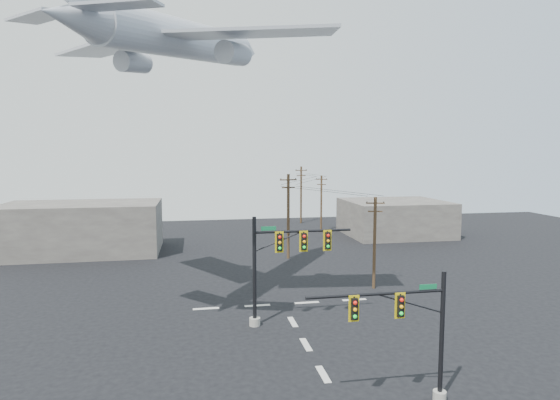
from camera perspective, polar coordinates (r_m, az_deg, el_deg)
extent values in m
plane|color=black|center=(27.20, 5.29, -20.40)|extent=(120.00, 120.00, 0.00)
cube|color=beige|center=(27.19, 5.29, -20.38)|extent=(0.40, 2.00, 0.01)
cube|color=beige|center=(30.71, 3.18, -17.18)|extent=(0.40, 2.00, 0.01)
cube|color=beige|center=(34.33, 1.56, -14.63)|extent=(0.40, 2.00, 0.01)
cube|color=beige|center=(37.44, -9.02, -12.93)|extent=(2.00, 0.40, 0.01)
cube|color=beige|center=(37.73, -2.78, -12.72)|extent=(2.00, 0.40, 0.01)
cube|color=beige|center=(38.43, 3.28, -12.37)|extent=(2.00, 0.40, 0.01)
cube|color=beige|center=(39.53, 9.05, -11.91)|extent=(2.00, 0.40, 0.01)
cylinder|color=gray|center=(25.83, 18.87, -21.63)|extent=(0.64, 0.64, 0.46)
cylinder|color=black|center=(24.62, 19.11, -15.46)|extent=(0.22, 0.22, 6.41)
cylinder|color=black|center=(22.46, 11.67, -11.16)|extent=(6.74, 0.15, 0.15)
cylinder|color=black|center=(23.29, 15.57, -12.06)|extent=(3.54, 0.07, 0.07)
cube|color=black|center=(22.95, 14.43, -12.37)|extent=(0.31, 0.27, 1.01)
cube|color=gold|center=(22.96, 14.41, -12.36)|extent=(0.50, 0.04, 1.24)
sphere|color=red|center=(22.71, 14.62, -11.72)|extent=(0.18, 0.18, 0.18)
sphere|color=orange|center=(22.81, 14.60, -12.48)|extent=(0.18, 0.18, 0.18)
sphere|color=#0EE230|center=(22.91, 14.57, -13.24)|extent=(0.18, 0.18, 0.18)
cube|color=black|center=(22.13, 9.01, -12.94)|extent=(0.31, 0.27, 1.01)
cube|color=gold|center=(22.15, 8.99, -12.93)|extent=(0.50, 0.04, 1.24)
sphere|color=red|center=(21.89, 9.16, -12.27)|extent=(0.18, 0.18, 0.18)
sphere|color=orange|center=(21.99, 9.14, -13.07)|extent=(0.18, 0.18, 0.18)
sphere|color=#0EE230|center=(22.10, 9.13, -13.85)|extent=(0.18, 0.18, 0.18)
cube|color=#0D6136|center=(23.40, 17.60, -10.04)|extent=(0.87, 0.04, 0.24)
cylinder|color=gray|center=(33.65, -3.10, -14.59)|extent=(0.76, 0.76, 0.55)
cylinder|color=black|center=(32.58, -3.13, -8.73)|extent=(0.26, 0.26, 7.65)
cylinder|color=black|center=(32.61, 2.84, -3.81)|extent=(6.85, 0.17, 0.17)
cylinder|color=black|center=(32.38, -0.13, -5.05)|extent=(3.67, 0.09, 0.09)
cube|color=black|center=(32.23, -0.08, -5.16)|extent=(0.37, 0.33, 1.20)
cube|color=gold|center=(32.25, -0.09, -5.15)|extent=(0.60, 0.04, 1.47)
sphere|color=red|center=(31.98, -0.02, -4.55)|extent=(0.22, 0.22, 0.22)
sphere|color=orange|center=(32.05, -0.02, -5.22)|extent=(0.22, 0.22, 0.22)
sphere|color=#0EE230|center=(32.12, -0.02, -5.89)|extent=(0.22, 0.22, 0.22)
cube|color=black|center=(32.57, 2.90, -5.05)|extent=(0.37, 0.33, 1.20)
cube|color=gold|center=(32.59, 2.89, -5.04)|extent=(0.60, 0.04, 1.47)
sphere|color=red|center=(32.33, 2.98, -4.44)|extent=(0.22, 0.22, 0.22)
sphere|color=orange|center=(32.40, 2.97, -5.11)|extent=(0.22, 0.22, 0.22)
sphere|color=#0EE230|center=(32.47, 2.97, -5.77)|extent=(0.22, 0.22, 0.22)
cube|color=black|center=(33.00, 5.80, -4.93)|extent=(0.37, 0.33, 1.20)
cube|color=gold|center=(33.02, 5.79, -4.92)|extent=(0.60, 0.04, 1.47)
sphere|color=red|center=(32.76, 5.90, -4.33)|extent=(0.22, 0.22, 0.22)
sphere|color=orange|center=(32.83, 5.89, -4.99)|extent=(0.22, 0.22, 0.22)
sphere|color=#0EE230|center=(32.90, 5.89, -5.64)|extent=(0.22, 0.22, 0.22)
cube|color=#0D6136|center=(32.03, -1.40, -3.48)|extent=(1.04, 0.04, 0.28)
cylinder|color=#4C3320|center=(42.06, 11.45, -5.16)|extent=(0.27, 0.27, 8.15)
cube|color=#4C3320|center=(41.54, 11.55, -0.38)|extent=(1.61, 0.48, 0.11)
cube|color=#4C3320|center=(41.62, 11.53, -1.37)|extent=(1.26, 0.40, 0.11)
cylinder|color=black|center=(41.43, 10.56, -0.25)|extent=(0.09, 0.09, 0.11)
cylinder|color=black|center=(41.53, 11.55, -0.25)|extent=(0.09, 0.09, 0.11)
cylinder|color=black|center=(41.65, 12.54, -0.26)|extent=(0.09, 0.09, 0.11)
cylinder|color=#4C3320|center=(52.74, 1.02, -2.03)|extent=(0.32, 0.32, 9.59)
cube|color=#4C3320|center=(52.33, 1.03, 2.48)|extent=(1.94, 0.28, 0.13)
cube|color=#4C3320|center=(52.39, 1.02, 1.54)|extent=(1.51, 0.24, 0.13)
cylinder|color=black|center=(52.10, 0.11, 2.58)|extent=(0.11, 0.11, 0.13)
cylinder|color=black|center=(52.33, 1.03, 2.59)|extent=(0.11, 0.11, 0.13)
cylinder|color=black|center=(52.57, 1.93, 2.61)|extent=(0.11, 0.11, 0.13)
cylinder|color=#4C3320|center=(70.80, 5.05, -0.46)|extent=(0.29, 0.29, 8.55)
cube|color=#4C3320|center=(70.50, 5.08, 2.53)|extent=(1.66, 0.77, 0.12)
cube|color=#4C3320|center=(70.55, 5.07, 1.90)|extent=(1.30, 0.63, 0.12)
cylinder|color=black|center=(70.59, 4.45, 2.62)|extent=(0.10, 0.10, 0.12)
cylinder|color=black|center=(70.49, 5.08, 2.61)|extent=(0.10, 0.10, 0.12)
cylinder|color=black|center=(70.40, 5.71, 2.60)|extent=(0.10, 0.10, 0.12)
cylinder|color=#4C3320|center=(79.25, 2.58, 0.63)|extent=(0.33, 0.33, 9.65)
cube|color=#4C3320|center=(78.98, 2.60, 3.63)|extent=(2.00, 0.21, 0.13)
cube|color=#4C3320|center=(79.02, 2.59, 2.99)|extent=(1.56, 0.19, 0.13)
cylinder|color=black|center=(78.75, 1.97, 3.71)|extent=(0.11, 0.11, 0.13)
cylinder|color=black|center=(78.98, 2.60, 3.71)|extent=(0.11, 0.11, 0.13)
cylinder|color=black|center=(79.21, 3.22, 3.71)|extent=(0.11, 0.11, 0.13)
cylinder|color=black|center=(46.52, 4.74, 1.15)|extent=(5.30, 12.93, 0.03)
cylinder|color=black|center=(61.19, 2.60, 2.45)|extent=(8.55, 16.63, 0.03)
cylinder|color=black|center=(74.52, 3.14, 3.07)|extent=(1.18, 9.08, 0.03)
cylinder|color=black|center=(46.96, 6.61, 1.17)|extent=(5.02, 12.93, 0.03)
cylinder|color=black|center=(61.58, 4.09, 2.47)|extent=(8.38, 16.63, 0.03)
cylinder|color=black|center=(74.93, 4.38, 3.07)|extent=(0.96, 9.08, 0.03)
cylinder|color=#ABAFB7|center=(36.99, -11.72, 18.65)|extent=(11.73, 16.32, 4.58)
cone|color=#ABAFB7|center=(46.21, -4.12, 17.56)|extent=(4.54, 4.97, 3.15)
cone|color=#ABAFB7|center=(28.74, -24.15, 19.76)|extent=(4.29, 4.79, 2.88)
cube|color=#ABAFB7|center=(39.68, -20.46, 16.95)|extent=(9.31, 11.53, 0.62)
cube|color=#ABAFB7|center=(32.96, -3.40, 19.68)|extent=(11.61, 5.28, 0.62)
cylinder|color=#ABAFB7|center=(38.93, -17.45, 15.72)|extent=(2.87, 3.29, 1.83)
cylinder|color=#ABAFB7|center=(34.27, -5.69, 17.35)|extent=(2.87, 3.29, 1.83)
cube|color=#ABAFB7|center=(31.09, -27.29, 19.26)|extent=(4.32, 4.46, 0.35)
cube|color=#ABAFB7|center=(27.35, -19.15, 21.55)|extent=(4.68, 3.10, 0.35)
cube|color=slate|center=(60.63, -22.99, -3.18)|extent=(18.00, 10.00, 6.00)
cube|color=slate|center=(70.30, 13.80, -2.11)|extent=(14.00, 12.00, 5.00)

